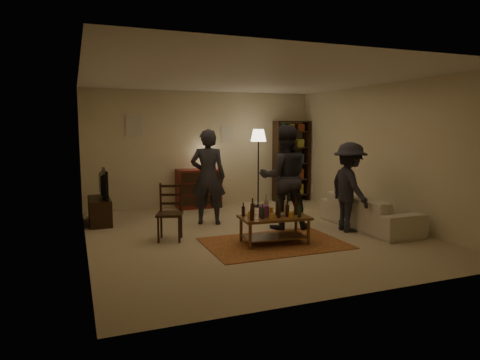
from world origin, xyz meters
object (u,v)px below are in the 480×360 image
tv_stand (100,204)px  dresser (199,187)px  dining_chair (170,210)px  floor_lamp (258,141)px  person_left (208,177)px  person_by_sofa (349,187)px  coffee_table (274,219)px  person_right (284,177)px  sofa (369,212)px  bookshelf (291,160)px

tv_stand → dresser: 2.43m
dining_chair → floor_lamp: 3.53m
person_left → person_by_sofa: bearing=168.4°
coffee_table → person_by_sofa: bearing=9.7°
tv_stand → person_by_sofa: 4.74m
dining_chair → dresser: size_ratio=0.70×
person_left → person_by_sofa: (2.19, -1.47, -0.12)m
person_left → dresser: bearing=-77.5°
dresser → person_left: 1.78m
dresser → person_right: size_ratio=0.72×
sofa → person_left: bearing=62.2°
person_by_sofa → bookshelf: bearing=-4.5°
person_left → person_right: person_right is taller
dresser → person_right: 2.76m
tv_stand → dining_chair: bearing=-58.7°
sofa → person_left: size_ratio=1.14×
dining_chair → person_right: (2.13, 0.02, 0.45)m
person_left → bookshelf: bearing=-124.8°
person_by_sofa → person_left: bearing=61.2°
floor_lamp → sofa: floor_lamp is taller
sofa → dresser: bearing=37.5°
bookshelf → person_right: bearing=-120.3°
sofa → person_right: bearing=70.0°
tv_stand → sofa: (4.64, -2.20, -0.08)m
dining_chair → tv_stand: bearing=140.5°
dresser → person_left: size_ratio=0.74×
coffee_table → tv_stand: (-2.51, 2.54, -0.01)m
bookshelf → sofa: bookshelf is taller
sofa → person_left: 3.10m
tv_stand → coffee_table: bearing=-45.3°
dining_chair → bookshelf: bearing=55.1°
dresser → person_by_sofa: size_ratio=0.85×
bookshelf → sofa: bearing=-90.8°
tv_stand → floor_lamp: bearing=8.1°
sofa → person_left: person_left is taller
tv_stand → person_left: person_left is taller
coffee_table → person_left: 1.91m
person_left → person_right: size_ratio=0.96×
floor_lamp → person_by_sofa: (0.56, -2.77, -0.75)m
sofa → bookshelf: bearing=-0.8°
bookshelf → person_right: bookshelf is taller
bookshelf → person_by_sofa: (-0.55, -3.24, -0.23)m
coffee_table → tv_stand: tv_stand is taller
dresser → coffee_table: bearing=-85.7°
sofa → person_right: (-1.50, 0.54, 0.65)m
coffee_table → dining_chair: dining_chair is taller
person_right → person_by_sofa: bearing=164.7°
person_by_sofa → person_right: bearing=63.9°
bookshelf → person_right: size_ratio=1.06×
tv_stand → person_left: (1.96, -0.79, 0.53)m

